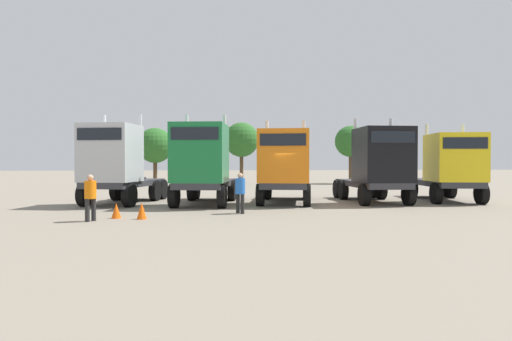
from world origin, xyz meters
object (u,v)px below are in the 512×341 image
at_px(semi_truck_black, 379,164).
at_px(semi_truck_silver, 116,164).
at_px(visitor_in_hivis, 90,194).
at_px(traffic_cone_near, 116,211).
at_px(visitor_with_camera, 240,190).
at_px(semi_truck_green, 203,163).
at_px(semi_truck_yellow, 450,167).
at_px(semi_truck_orange, 284,166).
at_px(traffic_cone_mid, 142,211).

bearing_deg(semi_truck_black, semi_truck_silver, -91.97).
height_order(visitor_in_hivis, traffic_cone_near, visitor_in_hivis).
relative_size(semi_truck_silver, visitor_with_camera, 3.73).
bearing_deg(visitor_with_camera, semi_truck_green, 78.41).
height_order(semi_truck_yellow, traffic_cone_near, semi_truck_yellow).
height_order(semi_truck_black, visitor_with_camera, semi_truck_black).
bearing_deg(visitor_in_hivis, visitor_with_camera, -128.96).
bearing_deg(visitor_in_hivis, traffic_cone_near, -101.10).
relative_size(semi_truck_black, visitor_with_camera, 3.65).
xyz_separation_m(semi_truck_green, traffic_cone_near, (-3.16, -4.39, -1.76)).
height_order(semi_truck_black, traffic_cone_near, semi_truck_black).
bearing_deg(visitor_with_camera, semi_truck_black, -10.33).
distance_m(semi_truck_black, semi_truck_yellow, 4.09).
distance_m(semi_truck_silver, visitor_in_hivis, 6.13).
relative_size(visitor_with_camera, traffic_cone_near, 2.96).
height_order(semi_truck_black, visitor_in_hivis, semi_truck_black).
bearing_deg(visitor_in_hivis, semi_truck_green, -93.35).
height_order(semi_truck_green, semi_truck_orange, semi_truck_green).
distance_m(semi_truck_green, visitor_with_camera, 3.92).
distance_m(visitor_in_hivis, traffic_cone_mid, 1.86).
xyz_separation_m(semi_truck_yellow, visitor_in_hivis, (-16.77, -5.51, -0.91)).
distance_m(traffic_cone_near, traffic_cone_mid, 1.04).
xyz_separation_m(semi_truck_black, visitor_with_camera, (-7.29, -3.43, -1.03)).
bearing_deg(semi_truck_yellow, traffic_cone_mid, -60.93).
bearing_deg(traffic_cone_mid, semi_truck_black, 23.25).
relative_size(semi_truck_black, traffic_cone_near, 10.81).
relative_size(semi_truck_yellow, visitor_with_camera, 3.98).
bearing_deg(visitor_in_hivis, traffic_cone_mid, -133.72).
height_order(semi_truck_black, traffic_cone_mid, semi_truck_black).
distance_m(semi_truck_orange, traffic_cone_near, 8.79).
xyz_separation_m(semi_truck_green, semi_truck_yellow, (12.89, 0.40, -0.17)).
relative_size(semi_truck_green, traffic_cone_near, 11.90).
xyz_separation_m(semi_truck_orange, visitor_in_hivis, (-7.95, -5.46, -0.97)).
distance_m(semi_truck_black, visitor_with_camera, 8.12).
distance_m(semi_truck_green, traffic_cone_near, 5.68).
height_order(semi_truck_green, visitor_in_hivis, semi_truck_green).
distance_m(semi_truck_black, traffic_cone_near, 12.86).
height_order(semi_truck_green, traffic_cone_near, semi_truck_green).
xyz_separation_m(visitor_in_hivis, traffic_cone_mid, (1.71, 0.38, -0.64)).
relative_size(semi_truck_green, semi_truck_orange, 1.00).
xyz_separation_m(semi_truck_silver, visitor_with_camera, (5.73, -4.36, -1.06)).
bearing_deg(semi_truck_black, semi_truck_green, -88.01).
bearing_deg(semi_truck_orange, visitor_in_hivis, -42.58).
distance_m(semi_truck_black, traffic_cone_mid, 12.09).
relative_size(traffic_cone_near, traffic_cone_mid, 0.91).
xyz_separation_m(semi_truck_silver, semi_truck_yellow, (17.08, -0.52, -0.15)).
bearing_deg(traffic_cone_near, visitor_in_hivis, -134.97).
xyz_separation_m(semi_truck_silver, semi_truck_black, (13.01, -0.93, -0.03)).
distance_m(semi_truck_green, visitor_in_hivis, 6.52).
height_order(semi_truck_orange, visitor_in_hivis, semi_truck_orange).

